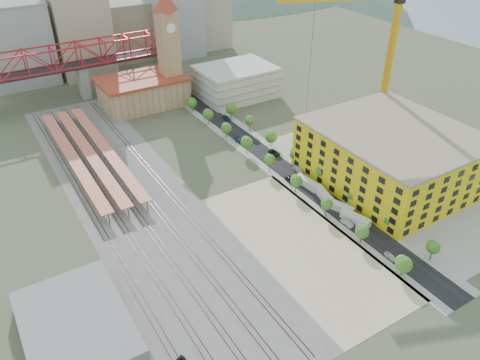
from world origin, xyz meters
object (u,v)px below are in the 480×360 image
tower_crane (382,40)px  site_trailer_b (340,207)px  clock_tower (168,39)px  car_0 (391,257)px  construction_building (391,155)px  site_trailer_c (323,195)px  site_trailer_d (307,183)px  site_trailer_a (355,219)px

tower_crane → site_trailer_b: (-42.61, -31.72, -37.15)m
tower_crane → clock_tower: bearing=124.6°
site_trailer_b → car_0: size_ratio=2.25×
construction_building → tower_crane: (16.61, 26.51, 28.95)m
site_trailer_c → site_trailer_d: (0.00, 8.25, 0.02)m
clock_tower → site_trailer_a: bearing=-85.9°
construction_building → site_trailer_d: (-26.00, 10.91, -8.13)m
construction_building → site_trailer_b: construction_building is taller
clock_tower → site_trailer_b: size_ratio=5.88×
car_0 → site_trailer_d: bearing=86.9°
tower_crane → site_trailer_d: size_ratio=6.67×
site_trailer_c → clock_tower: bearing=107.3°
tower_crane → site_trailer_a: tower_crane is taller
site_trailer_d → car_0: site_trailer_d is taller
construction_building → site_trailer_a: 29.79m
construction_building → site_trailer_d: construction_building is taller
construction_building → site_trailer_b: (-26.00, -5.21, -8.20)m
site_trailer_a → site_trailer_b: site_trailer_a is taller
construction_building → car_0: size_ratio=12.89×
site_trailer_b → site_trailer_c: bearing=71.8°
clock_tower → tower_crane: 89.75m
site_trailer_a → site_trailer_b: (0.00, 6.84, -0.07)m
site_trailer_c → site_trailer_d: size_ratio=0.98×
site_trailer_a → site_trailer_d: size_ratio=1.00×
construction_building → tower_crane: size_ratio=0.81×
tower_crane → site_trailer_a: bearing=-137.9°
site_trailer_d → clock_tower: bearing=90.5°
tower_crane → site_trailer_b: bearing=-143.3°
clock_tower → tower_crane: (50.61, -73.49, 9.66)m
site_trailer_c → car_0: site_trailer_c is taller
site_trailer_a → site_trailer_d: bearing=75.3°
construction_building → car_0: (-29.00, -28.92, -8.74)m
site_trailer_a → site_trailer_c: 14.71m
clock_tower → site_trailer_d: bearing=-84.9°
clock_tower → construction_building: (34.00, -99.99, -19.29)m
site_trailer_c → car_0: 31.73m
tower_crane → site_trailer_d: 58.60m
clock_tower → site_trailer_d: size_ratio=5.58×
clock_tower → site_trailer_a: clock_tower is taller
site_trailer_c → site_trailer_d: bearing=102.6°
car_0 → construction_building: bearing=46.1°
tower_crane → site_trailer_d: bearing=-159.9°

